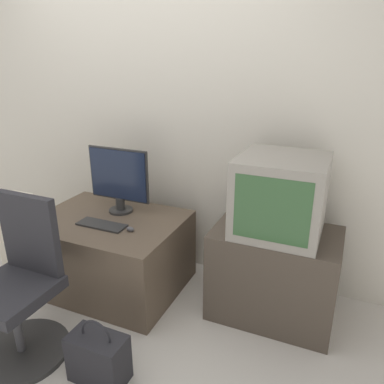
# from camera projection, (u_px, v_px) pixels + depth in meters

# --- Properties ---
(ground_plane) EXTENTS (12.00, 12.00, 0.00)m
(ground_plane) POSITION_uv_depth(u_px,v_px,m) (54.00, 353.00, 2.26)
(ground_plane) COLOR beige
(wall_back) EXTENTS (4.40, 0.05, 2.60)m
(wall_back) POSITION_uv_depth(u_px,v_px,m) (153.00, 108.00, 2.95)
(wall_back) COLOR silver
(wall_back) RESTS_ON ground_plane
(desk) EXTENTS (1.07, 0.80, 0.56)m
(desk) POSITION_uv_depth(u_px,v_px,m) (111.00, 252.00, 2.85)
(desk) COLOR brown
(desk) RESTS_ON ground_plane
(side_stand) EXTENTS (0.81, 0.52, 0.63)m
(side_stand) POSITION_uv_depth(u_px,v_px,m) (273.00, 274.00, 2.52)
(side_stand) COLOR #4C4238
(side_stand) RESTS_ON ground_plane
(main_monitor) EXTENTS (0.50, 0.18, 0.50)m
(main_monitor) POSITION_uv_depth(u_px,v_px,m) (119.00, 179.00, 2.79)
(main_monitor) COLOR #2D2D2D
(main_monitor) RESTS_ON desk
(keyboard) EXTENTS (0.36, 0.13, 0.01)m
(keyboard) POSITION_uv_depth(u_px,v_px,m) (102.00, 225.00, 2.64)
(keyboard) COLOR #2D2D2D
(keyboard) RESTS_ON desk
(mouse) EXTENTS (0.06, 0.03, 0.03)m
(mouse) POSITION_uv_depth(u_px,v_px,m) (130.00, 229.00, 2.55)
(mouse) COLOR #4C4C51
(mouse) RESTS_ON desk
(crt_tv) EXTENTS (0.53, 0.53, 0.50)m
(crt_tv) POSITION_uv_depth(u_px,v_px,m) (280.00, 195.00, 2.32)
(crt_tv) COLOR gray
(crt_tv) RESTS_ON side_stand
(office_chair) EXTENTS (0.56, 0.56, 0.96)m
(office_chair) POSITION_uv_depth(u_px,v_px,m) (19.00, 293.00, 2.18)
(office_chair) COLOR #333333
(office_chair) RESTS_ON ground_plane
(cardboard_box_lower) EXTENTS (0.22, 0.23, 0.35)m
(cardboard_box_lower) POSITION_uv_depth(u_px,v_px,m) (24.00, 258.00, 2.98)
(cardboard_box_lower) COLOR beige
(cardboard_box_lower) RESTS_ON ground_plane
(cardboard_box_upper) EXTENTS (0.21, 0.20, 0.35)m
(cardboard_box_upper) POSITION_uv_depth(u_px,v_px,m) (17.00, 218.00, 2.85)
(cardboard_box_upper) COLOR beige
(cardboard_box_upper) RESTS_ON cardboard_box_lower
(handbag) EXTENTS (0.32, 0.18, 0.39)m
(handbag) POSITION_uv_depth(u_px,v_px,m) (98.00, 358.00, 2.04)
(handbag) COLOR #232328
(handbag) RESTS_ON ground_plane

